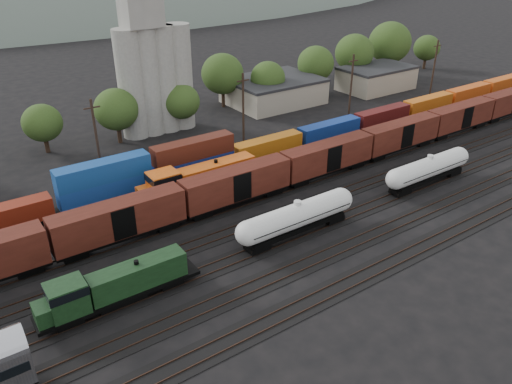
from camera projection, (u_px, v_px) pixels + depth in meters
ground at (261, 221)px, 60.99m from camera, size 600.00×600.00×0.00m
tracks at (261, 221)px, 60.97m from camera, size 180.00×33.20×0.20m
green_locomotive at (110, 287)px, 45.84m from camera, size 15.57×2.75×4.12m
tank_car_a at (297, 217)px, 56.90m from camera, size 16.34×2.93×4.28m
tank_car_b at (428, 168)px, 68.73m from camera, size 15.99×2.86×4.19m
orange_locomotive at (196, 180)px, 65.35m from camera, size 18.29×3.05×4.57m
boxcar_string at (327, 157)px, 70.83m from camera, size 169.00×2.90×4.20m
container_wall at (178, 168)px, 69.08m from camera, size 161.78×2.60×5.80m
grain_silo at (154, 68)px, 83.73m from camera, size 13.40×5.00×29.00m
industrial_sheds at (177, 115)px, 88.88m from camera, size 119.38×17.26×5.10m
tree_band at (114, 98)px, 83.20m from camera, size 167.53×17.68×14.10m
utility_poles at (176, 123)px, 74.18m from camera, size 122.20×0.36×12.00m
distant_hills at (22, 41)px, 272.15m from camera, size 860.00×286.00×130.00m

